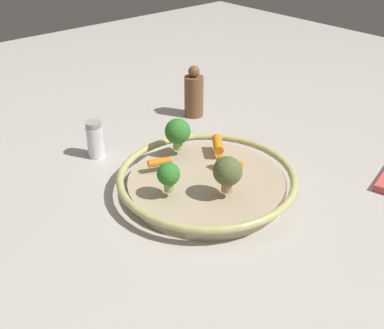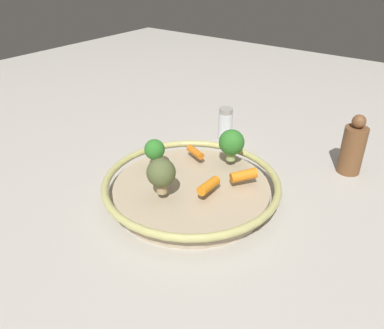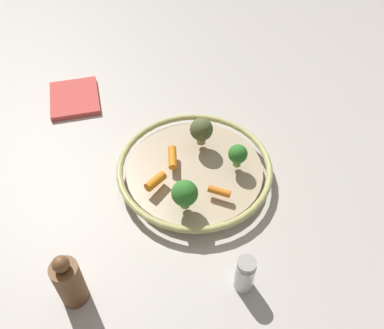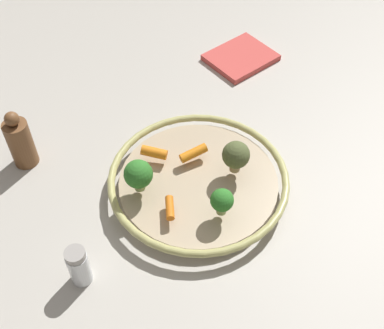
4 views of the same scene
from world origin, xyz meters
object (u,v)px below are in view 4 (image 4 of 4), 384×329
object	(u,v)px
broccoli_floret_large	(236,155)
broccoli_floret_edge	(223,200)
pepper_mill	(20,142)
baby_carrot_left	(170,208)
dish_towel	(241,57)
baby_carrot_back	(154,152)
broccoli_floret_small	(138,175)
salt_shaker	(79,266)
baby_carrot_right	(193,153)
serving_bowl	(198,182)

from	to	relation	value
broccoli_floret_large	broccoli_floret_edge	size ratio (longest dim) A/B	1.22
pepper_mill	baby_carrot_left	bearing A→B (deg)	127.24
broccoli_floret_edge	pepper_mill	world-z (taller)	pepper_mill
broccoli_floret_large	dish_towel	size ratio (longest dim) A/B	0.44
baby_carrot_back	dish_towel	bearing A→B (deg)	-143.73
broccoli_floret_edge	broccoli_floret_small	xyz separation A→B (m)	(0.11, -0.11, 0.01)
baby_carrot_back	broccoli_floret_small	distance (m)	0.09
broccoli_floret_large	salt_shaker	size ratio (longest dim) A/B	0.81
pepper_mill	broccoli_floret_small	bearing A→B (deg)	131.41
broccoli_floret_large	broccoli_floret_edge	distance (m)	0.10
broccoli_floret_small	broccoli_floret_large	bearing A→B (deg)	168.88
baby_carrot_right	broccoli_floret_large	size ratio (longest dim) A/B	0.82
baby_carrot_right	salt_shaker	world-z (taller)	salt_shaker
pepper_mill	dish_towel	size ratio (longest dim) A/B	0.87
broccoli_floret_large	broccoli_floret_small	xyz separation A→B (m)	(0.18, -0.03, -0.00)
baby_carrot_right	salt_shaker	bearing A→B (deg)	26.59
serving_bowl	broccoli_floret_large	size ratio (longest dim) A/B	5.12
salt_shaker	dish_towel	world-z (taller)	salt_shaker
broccoli_floret_small	pepper_mill	size ratio (longest dim) A/B	0.50
baby_carrot_back	dish_towel	distance (m)	0.40
broccoli_floret_small	salt_shaker	bearing A→B (deg)	35.73
baby_carrot_right	broccoli_floret_small	world-z (taller)	broccoli_floret_small
baby_carrot_back	salt_shaker	world-z (taller)	salt_shaker
baby_carrot_left	broccoli_floret_edge	bearing A→B (deg)	153.30
salt_shaker	pepper_mill	bearing A→B (deg)	-85.72
baby_carrot_back	broccoli_floret_edge	bearing A→B (deg)	108.50
serving_bowl	pepper_mill	world-z (taller)	pepper_mill
serving_bowl	baby_carrot_back	xyz separation A→B (m)	(0.05, -0.08, 0.03)
serving_bowl	pepper_mill	size ratio (longest dim) A/B	2.59
serving_bowl	pepper_mill	xyz separation A→B (m)	(0.28, -0.21, 0.03)
baby_carrot_left	broccoli_floret_large	bearing A→B (deg)	-166.83
baby_carrot_left	broccoli_floret_edge	size ratio (longest dim) A/B	0.85
pepper_mill	broccoli_floret_large	bearing A→B (deg)	146.70
pepper_mill	baby_carrot_right	bearing A→B (deg)	150.50
dish_towel	baby_carrot_left	bearing A→B (deg)	46.56
baby_carrot_left	pepper_mill	xyz separation A→B (m)	(0.20, -0.26, 0.01)
salt_shaker	pepper_mill	size ratio (longest dim) A/B	0.63
baby_carrot_left	broccoli_floret_small	xyz separation A→B (m)	(0.03, -0.07, 0.03)
serving_bowl	dish_towel	world-z (taller)	serving_bowl
baby_carrot_left	broccoli_floret_small	bearing A→B (deg)	-67.22
baby_carrot_right	broccoli_floret_large	bearing A→B (deg)	131.34
baby_carrot_right	dish_towel	bearing A→B (deg)	-133.46
baby_carrot_right	broccoli_floret_edge	bearing A→B (deg)	85.89
baby_carrot_right	pepper_mill	bearing A→B (deg)	-29.50
baby_carrot_left	broccoli_floret_small	world-z (taller)	broccoli_floret_small
baby_carrot_back	baby_carrot_left	size ratio (longest dim) A/B	1.07
pepper_mill	salt_shaker	bearing A→B (deg)	94.28
broccoli_floret_edge	salt_shaker	distance (m)	0.26
baby_carrot_right	dish_towel	xyz separation A→B (m)	(-0.25, -0.27, -0.04)
broccoli_floret_large	broccoli_floret_small	distance (m)	0.18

